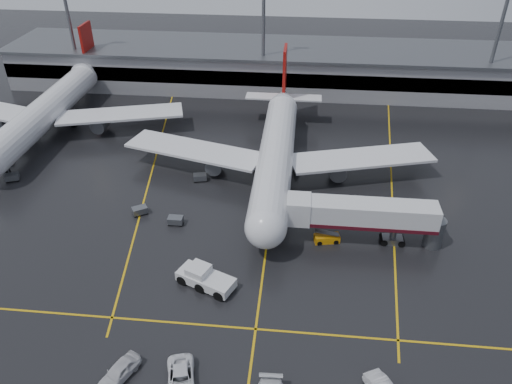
# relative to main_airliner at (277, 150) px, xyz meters

# --- Properties ---
(ground) EXTENTS (220.00, 220.00, 0.00)m
(ground) POSITION_rel_main_airliner_xyz_m (0.00, -9.70, -4.21)
(ground) COLOR black
(ground) RESTS_ON ground
(apron_line_centre) EXTENTS (0.25, 90.00, 0.02)m
(apron_line_centre) POSITION_rel_main_airliner_xyz_m (0.00, -9.70, -4.20)
(apron_line_centre) COLOR gold
(apron_line_centre) RESTS_ON ground
(apron_line_stop) EXTENTS (60.00, 0.25, 0.02)m
(apron_line_stop) POSITION_rel_main_airliner_xyz_m (0.00, -31.70, -4.20)
(apron_line_stop) COLOR gold
(apron_line_stop) RESTS_ON ground
(apron_line_left) EXTENTS (9.99, 69.35, 0.02)m
(apron_line_left) POSITION_rel_main_airliner_xyz_m (-20.00, 0.30, -4.20)
(apron_line_left) COLOR gold
(apron_line_left) RESTS_ON ground
(apron_line_right) EXTENTS (7.57, 69.64, 0.02)m
(apron_line_right) POSITION_rel_main_airliner_xyz_m (18.00, 0.30, -4.20)
(apron_line_right) COLOR gold
(apron_line_right) RESTS_ON ground
(terminal) EXTENTS (122.00, 19.00, 8.60)m
(terminal) POSITION_rel_main_airliner_xyz_m (0.00, 38.23, 0.11)
(terminal) COLOR gray
(terminal) RESTS_ON ground
(light_mast_left) EXTENTS (3.00, 1.20, 25.45)m
(light_mast_left) POSITION_rel_main_airliner_xyz_m (-45.00, 32.30, 10.27)
(light_mast_left) COLOR #595B60
(light_mast_left) RESTS_ON ground
(light_mast_mid) EXTENTS (3.00, 1.20, 25.45)m
(light_mast_mid) POSITION_rel_main_airliner_xyz_m (-5.00, 32.30, 10.27)
(light_mast_mid) COLOR #595B60
(light_mast_mid) RESTS_ON ground
(light_mast_right) EXTENTS (3.00, 1.20, 25.45)m
(light_mast_right) POSITION_rel_main_airliner_xyz_m (40.00, 32.30, 10.27)
(light_mast_right) COLOR #595B60
(light_mast_right) RESTS_ON ground
(main_airliner) EXTENTS (48.80, 45.60, 14.10)m
(main_airliner) POSITION_rel_main_airliner_xyz_m (0.00, 0.00, 0.00)
(main_airliner) COLOR silver
(main_airliner) RESTS_ON ground
(second_airliner) EXTENTS (48.80, 45.60, 14.10)m
(second_airliner) POSITION_rel_main_airliner_xyz_m (-42.00, 12.00, 0.00)
(second_airliner) COLOR silver
(second_airliner) RESTS_ON ground
(jet_bridge) EXTENTS (19.90, 3.40, 6.05)m
(jet_bridge) POSITION_rel_main_airliner_xyz_m (11.87, -15.70, -0.28)
(jet_bridge) COLOR silver
(jet_bridge) RESTS_ON ground
(pushback_tractor) EXTENTS (7.30, 5.19, 2.42)m
(pushback_tractor) POSITION_rel_main_airliner_xyz_m (-6.53, -25.67, -3.24)
(pushback_tractor) COLOR silver
(pushback_tractor) RESTS_ON ground
(belt_loader) EXTENTS (3.43, 2.07, 2.04)m
(belt_loader) POSITION_rel_main_airliner_xyz_m (7.65, -16.31, -3.71)
(belt_loader) COLOR orange
(belt_loader) RESTS_ON ground
(service_van_a) EXTENTS (3.78, 5.90, 1.51)m
(service_van_a) POSITION_rel_main_airliner_xyz_m (-6.21, -38.96, -3.45)
(service_van_a) COLOR white
(service_van_a) RESTS_ON ground
(service_van_d) EXTENTS (3.62, 4.99, 1.58)m
(service_van_d) POSITION_rel_main_airliner_xyz_m (-12.17, -38.76, -3.42)
(service_van_d) COLOR silver
(service_van_d) RESTS_ON ground
(baggage_cart_a) EXTENTS (2.01, 1.31, 1.12)m
(baggage_cart_a) POSITION_rel_main_airliner_xyz_m (-12.66, -14.58, -3.58)
(baggage_cart_a) COLOR #595B60
(baggage_cart_a) RESTS_ON ground
(baggage_cart_b) EXTENTS (2.39, 2.17, 1.12)m
(baggage_cart_b) POSITION_rel_main_airliner_xyz_m (-18.15, -12.83, -3.58)
(baggage_cart_b) COLOR #595B60
(baggage_cart_b) RESTS_ON ground
(baggage_cart_c) EXTENTS (2.24, 1.72, 1.12)m
(baggage_cart_c) POSITION_rel_main_airliner_xyz_m (-11.54, -3.26, -3.58)
(baggage_cart_c) COLOR #595B60
(baggage_cart_c) RESTS_ON ground
(baggage_cart_d) EXTENTS (2.32, 1.90, 1.12)m
(baggage_cart_d) POSITION_rel_main_airliner_xyz_m (-44.70, -0.38, -3.58)
(baggage_cart_d) COLOR #595B60
(baggage_cart_d) RESTS_ON ground
(baggage_cart_e) EXTENTS (2.35, 1.97, 1.12)m
(baggage_cart_e) POSITION_rel_main_airliner_xyz_m (-40.41, -6.17, -3.58)
(baggage_cart_e) COLOR #595B60
(baggage_cart_e) RESTS_ON ground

